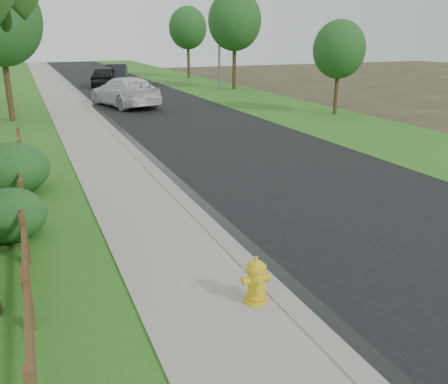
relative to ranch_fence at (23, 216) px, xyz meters
name	(u,v)px	position (x,y,z in m)	size (l,w,h in m)	color
road	(127,90)	(8.20, 28.60, -0.61)	(8.00, 90.00, 0.02)	black
curb	(73,92)	(4.00, 28.60, -0.56)	(0.40, 90.00, 0.12)	gray
wet_gutter	(78,92)	(4.35, 28.60, -0.60)	(0.50, 90.00, 0.00)	black
sidewalk	(55,93)	(2.70, 28.60, -0.57)	(2.20, 90.00, 0.10)	gray
grass_strip	(29,94)	(0.80, 28.60, -0.59)	(1.60, 90.00, 0.06)	#2B621C
verge_far	(206,87)	(15.10, 28.60, -0.60)	(6.00, 90.00, 0.04)	#2B621C
ranch_fence	(23,216)	(0.00, 0.00, 0.00)	(0.12, 16.92, 1.10)	#4A2A18
fire_hydrant	(256,281)	(3.50, -4.31, -0.14)	(0.54, 0.43, 0.83)	yellow
white_suv	(125,92)	(6.29, 19.79, 0.30)	(2.53, 6.22, 1.80)	silver
dark_car_mid	(105,76)	(7.16, 32.35, 0.28)	(2.07, 5.15, 1.75)	black
dark_car_far	(117,74)	(8.42, 33.72, 0.28)	(1.86, 5.34, 1.76)	black
streetlight	(217,23)	(15.12, 26.04, 4.57)	(2.06, 0.84, 9.16)	gray
shrub_c	(9,215)	(-0.30, 0.29, -0.03)	(1.62, 1.62, 1.17)	#164019
shrub_d	(9,169)	(-0.30, 3.68, 0.14)	(2.21, 2.21, 1.51)	#164019
tree_near_right	(339,49)	(16.60, 11.90, 2.95)	(2.86, 2.86, 5.15)	#362816
tree_mid_right	(235,21)	(16.60, 25.94, 4.73)	(4.25, 4.25, 7.71)	#362816
tree_far_right	(188,28)	(16.60, 37.53, 4.31)	(3.82, 3.82, 7.05)	#362816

